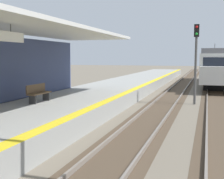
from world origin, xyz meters
TOP-DOWN VIEW (x-y plane):
  - station_platform at (-2.50, 16.00)m, footprint 5.00×80.00m
  - track_pair_nearest_platform at (1.90, 20.00)m, footprint 2.34×120.00m
  - track_pair_middle at (5.30, 20.00)m, footprint 2.34×120.00m
  - approaching_train at (5.30, 36.91)m, footprint 2.93×19.60m
  - rail_signal_post at (3.78, 21.95)m, footprint 0.32×0.34m
  - platform_bench at (-3.31, 14.49)m, footprint 0.45×1.60m

SIDE VIEW (x-z plane):
  - track_pair_nearest_platform at x=1.90m, z-range -0.03..0.13m
  - track_pair_middle at x=5.30m, z-range -0.03..0.13m
  - station_platform at x=-2.50m, z-range 0.00..0.90m
  - platform_bench at x=-3.31m, z-range 0.93..1.81m
  - approaching_train at x=5.30m, z-range -0.20..4.56m
  - rail_signal_post at x=3.78m, z-range 0.59..5.79m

